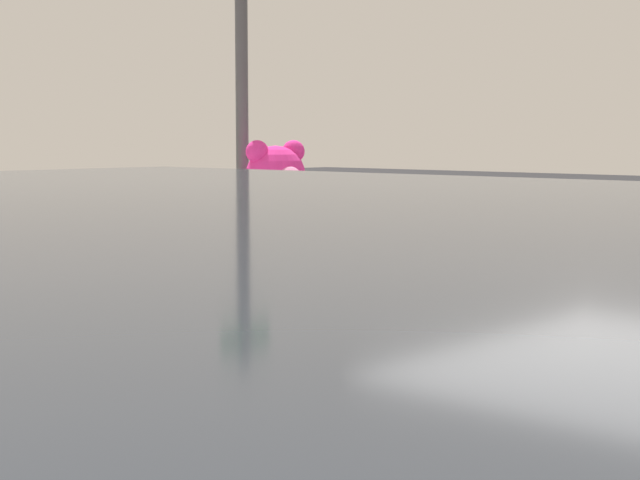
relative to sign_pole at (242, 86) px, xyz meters
name	(u,v)px	position (x,y,z in m)	size (l,w,h in m)	color
sidewalk	(95,291)	(-1.00, 0.80, -1.77)	(28.00, 4.40, 0.15)	#9E9B93
sign_pole	(242,86)	(0.00, 0.00, 0.00)	(0.56, 0.11, 3.20)	#4C4C51
plush_pink_large	(278,230)	(-0.14, -0.58, -1.21)	(0.93, 0.87, 1.23)	#F22D93
plush_brown	(356,247)	(1.00, -0.45, -1.46)	(0.41, 0.43, 0.60)	olive
plush_red	(201,242)	(0.12, 0.71, -1.42)	(0.50, 0.48, 0.69)	red
plush_lime	(159,251)	(-0.63, 0.37, -1.42)	(0.50, 0.49, 0.70)	#8CD133
plush_tan	(299,249)	(0.72, 0.01, -1.49)	(0.38, 0.38, 0.53)	tan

